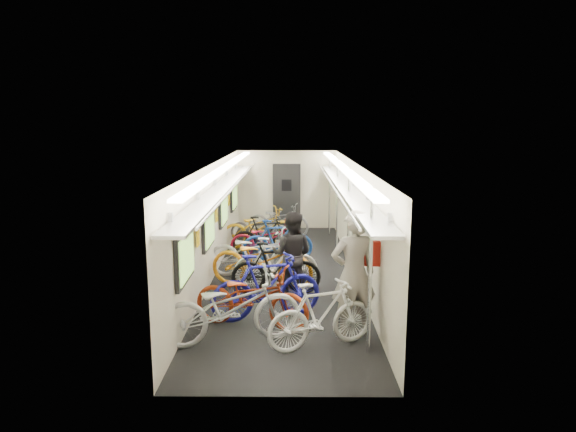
{
  "coord_description": "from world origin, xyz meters",
  "views": [
    {
      "loc": [
        0.16,
        -10.66,
        3.25
      ],
      "look_at": [
        0.07,
        0.78,
        1.15
      ],
      "focal_mm": 32.0,
      "sensor_mm": 36.0,
      "label": 1
    }
  ],
  "objects_px": {
    "bicycle_0": "(231,307)",
    "passenger_near": "(354,274)",
    "bicycle_1": "(266,286)",
    "backpack": "(372,253)",
    "passenger_mid": "(292,255)"
  },
  "relations": [
    {
      "from": "backpack",
      "to": "bicycle_1",
      "type": "bearing_deg",
      "value": 165.98
    },
    {
      "from": "bicycle_0",
      "to": "backpack",
      "type": "bearing_deg",
      "value": -94.83
    },
    {
      "from": "passenger_near",
      "to": "passenger_mid",
      "type": "height_order",
      "value": "passenger_near"
    },
    {
      "from": "bicycle_1",
      "to": "passenger_mid",
      "type": "height_order",
      "value": "passenger_mid"
    },
    {
      "from": "backpack",
      "to": "passenger_near",
      "type": "bearing_deg",
      "value": -149.98
    },
    {
      "from": "passenger_mid",
      "to": "backpack",
      "type": "bearing_deg",
      "value": 140.72
    },
    {
      "from": "bicycle_1",
      "to": "passenger_near",
      "type": "bearing_deg",
      "value": -134.72
    },
    {
      "from": "passenger_mid",
      "to": "passenger_near",
      "type": "bearing_deg",
      "value": 131.71
    },
    {
      "from": "passenger_near",
      "to": "bicycle_1",
      "type": "bearing_deg",
      "value": -41.63
    },
    {
      "from": "passenger_near",
      "to": "passenger_mid",
      "type": "relative_size",
      "value": 1.21
    },
    {
      "from": "backpack",
      "to": "passenger_mid",
      "type": "bearing_deg",
      "value": 130.79
    },
    {
      "from": "passenger_mid",
      "to": "bicycle_0",
      "type": "bearing_deg",
      "value": 81.05
    },
    {
      "from": "bicycle_0",
      "to": "passenger_near",
      "type": "height_order",
      "value": "passenger_near"
    },
    {
      "from": "bicycle_1",
      "to": "backpack",
      "type": "height_order",
      "value": "backpack"
    },
    {
      "from": "bicycle_0",
      "to": "bicycle_1",
      "type": "xyz_separation_m",
      "value": [
        0.48,
        0.96,
        0.01
      ]
    }
  ]
}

